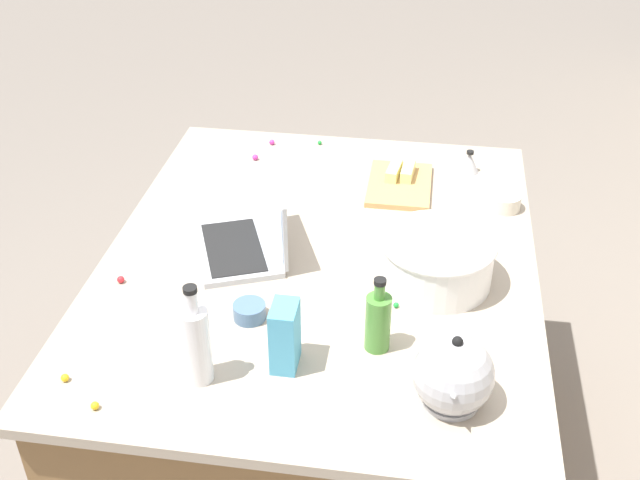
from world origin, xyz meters
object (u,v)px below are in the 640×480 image
bottle_vinegar (196,343)px  ramekin_small (505,202)px  butter_stick_right (408,171)px  kitchen_timer (469,162)px  butter_stick_left (394,171)px  cutting_board (399,185)px  ramekin_medium (250,311)px  laptop (250,237)px  kettle (453,375)px  bottle_olive (378,321)px  mixing_bowl_large (437,259)px  candy_bag (285,336)px

bottle_vinegar → ramekin_small: 1.14m
butter_stick_right → kitchen_timer: 0.22m
butter_stick_left → kitchen_timer: size_ratio=1.43×
cutting_board → ramekin_medium: 0.79m
ramekin_small → bottle_vinegar: bearing=-39.9°
laptop → ramekin_medium: 0.30m
bottle_vinegar → ramekin_small: bearing=140.1°
laptop → kettle: 0.77m
butter_stick_left → ramekin_small: bearing=70.6°
butter_stick_right → kitchen_timer: (-0.09, 0.20, -0.00)m
ramekin_small → bottle_olive: bearing=-25.4°
laptop → bottle_olive: size_ratio=1.82×
ramekin_small → cutting_board: bearing=-104.0°
butter_stick_right → bottle_olive: bearing=-1.7°
cutting_board → ramekin_small: size_ratio=2.94×
butter_stick_left → bottle_vinegar: bearing=-20.6°
bottle_vinegar → kettle: size_ratio=1.23×
mixing_bowl_large → ramekin_medium: (0.23, -0.46, -0.05)m
ramekin_medium → candy_bag: size_ratio=0.49×
ramekin_small → kitchen_timer: size_ratio=1.27×
ramekin_medium → kitchen_timer: (-0.86, 0.55, 0.01)m
cutting_board → kitchen_timer: 0.26m
laptop → butter_stick_left: laptop is taller
laptop → bottle_olive: bearing=48.0°
kettle → cutting_board: (-0.94, -0.18, -0.07)m
cutting_board → laptop: bearing=-43.0°
laptop → ramekin_small: (-0.34, 0.73, -0.02)m
kitchen_timer → candy_bag: 1.11m
butter_stick_right → candy_bag: (0.92, -0.23, 0.05)m
bottle_olive → ramekin_small: bottle_olive is taller
kettle → butter_stick_right: bearing=-171.2°
mixing_bowl_large → ramekin_medium: bearing=-63.6°
ramekin_medium → candy_bag: (0.15, 0.12, 0.06)m
bottle_olive → kitchen_timer: bearing=166.4°
laptop → ramekin_small: size_ratio=3.78×
mixing_bowl_large → kitchen_timer: (-0.63, 0.09, -0.04)m
laptop → kitchen_timer: (-0.57, 0.62, -0.01)m
mixing_bowl_large → butter_stick_right: size_ratio=2.81×
candy_bag → butter_stick_left: bearing=168.5°
laptop → candy_bag: bearing=22.7°
laptop → kitchen_timer: size_ratio=4.80×
laptop → butter_stick_left: 0.60m
butter_stick_right → kitchen_timer: size_ratio=1.43×
bottle_vinegar → bottle_olive: (-0.17, 0.39, -0.02)m
kettle → butter_stick_right: 1.00m
kitchen_timer → butter_stick_right: bearing=-64.6°
butter_stick_right → candy_bag: bearing=-14.1°
laptop → mixing_bowl_large: 0.53m
laptop → butter_stick_left: bearing=141.3°
butter_stick_left → mixing_bowl_large: bearing=15.8°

